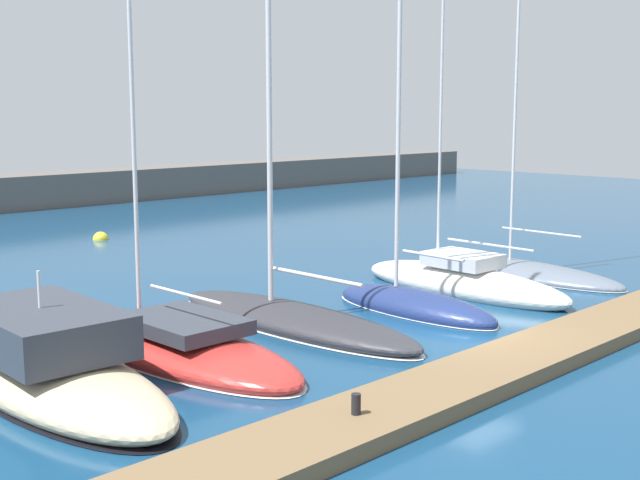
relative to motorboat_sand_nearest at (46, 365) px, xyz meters
name	(u,v)px	position (x,y,z in m)	size (l,w,h in m)	color
ground_plane	(468,344)	(10.32, -5.01, -0.55)	(120.00, 120.00, 0.00)	navy
dock_pier	(537,353)	(10.32, -7.20, -0.35)	(27.38, 2.28, 0.38)	brown
motorboat_sand_nearest	(46,365)	(0.00, 0.00, 0.00)	(3.85, 10.58, 3.19)	beige
sailboat_red_second	(171,344)	(3.82, 0.28, -0.30)	(3.37, 10.37, 15.63)	#B72D28
sailboat_charcoal_third	(292,314)	(8.14, 0.03, -0.17)	(2.66, 10.24, 20.12)	#2D2D33
sailboat_navy_fourth	(414,306)	(12.30, -1.48, -0.36)	(2.48, 6.74, 10.50)	navy
sailboat_ivory_fifth	(462,281)	(15.98, -0.80, -0.16)	(2.98, 9.11, 16.23)	silver
sailboat_slate_sixth	(517,270)	(20.25, -0.46, -0.37)	(3.28, 9.60, 20.32)	slate
mooring_buoy_yellow	(101,239)	(13.33, 19.82, -0.55)	(0.80, 0.80, 0.80)	yellow
dock_bollard	(356,404)	(3.13, -7.20, 0.06)	(0.20, 0.20, 0.44)	black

